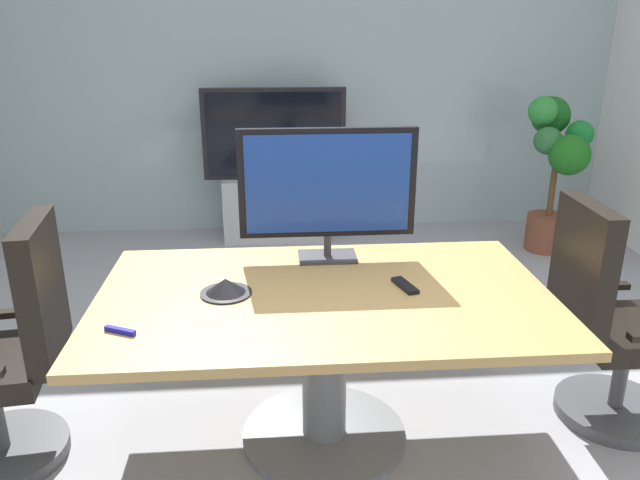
% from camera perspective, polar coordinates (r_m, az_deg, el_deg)
% --- Properties ---
extents(ground_plane, '(7.16, 7.16, 0.00)m').
position_cam_1_polar(ground_plane, '(3.10, 1.60, -16.78)').
color(ground_plane, '#99999E').
extents(wall_back_glass_partition, '(5.57, 0.10, 2.94)m').
position_cam_1_polar(wall_back_glass_partition, '(5.57, -1.66, 15.94)').
color(wall_back_glass_partition, '#9EB2B7').
rests_on(wall_back_glass_partition, ground).
extents(conference_table, '(1.94, 1.16, 0.74)m').
position_cam_1_polar(conference_table, '(2.73, 0.41, -8.44)').
color(conference_table, '#B2894C').
rests_on(conference_table, ground).
extents(office_chair_left, '(0.62, 0.60, 1.09)m').
position_cam_1_polar(office_chair_left, '(2.98, -26.69, -10.35)').
color(office_chair_left, '#4C4C51').
rests_on(office_chair_left, ground).
extents(office_chair_right, '(0.60, 0.57, 1.09)m').
position_cam_1_polar(office_chair_right, '(3.22, 25.08, -7.81)').
color(office_chair_right, '#4C4C51').
rests_on(office_chair_right, ground).
extents(tv_monitor, '(0.84, 0.18, 0.64)m').
position_cam_1_polar(tv_monitor, '(2.92, 0.71, 4.94)').
color(tv_monitor, '#333338').
rests_on(tv_monitor, conference_table).
extents(wall_display_unit, '(1.20, 0.36, 1.31)m').
position_cam_1_polar(wall_display_unit, '(5.38, -4.13, 4.65)').
color(wall_display_unit, '#B7BABC').
rests_on(wall_display_unit, ground).
extents(potted_plant, '(0.54, 0.70, 1.27)m').
position_cam_1_polar(potted_plant, '(5.38, 20.90, 6.91)').
color(potted_plant, brown).
rests_on(potted_plant, ground).
extents(conference_phone, '(0.22, 0.22, 0.07)m').
position_cam_1_polar(conference_phone, '(2.66, -8.70, -4.33)').
color(conference_phone, black).
rests_on(conference_phone, conference_table).
extents(remote_control, '(0.10, 0.18, 0.02)m').
position_cam_1_polar(remote_control, '(2.72, 7.85, -4.18)').
color(remote_control, black).
rests_on(remote_control, conference_table).
extents(whiteboard_marker, '(0.13, 0.07, 0.02)m').
position_cam_1_polar(whiteboard_marker, '(2.44, -17.98, -7.96)').
color(whiteboard_marker, '#1919A5').
rests_on(whiteboard_marker, conference_table).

